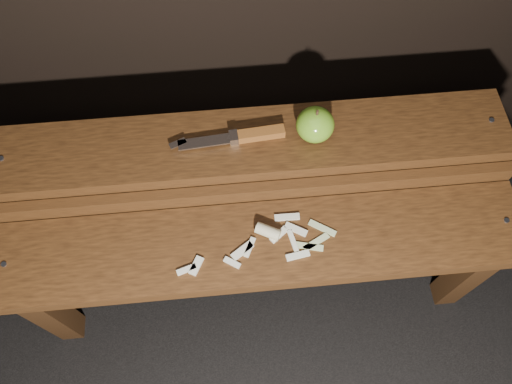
{
  "coord_description": "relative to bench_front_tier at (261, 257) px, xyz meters",
  "views": [
    {
      "loc": [
        -0.05,
        -0.45,
        1.45
      ],
      "look_at": [
        0.0,
        0.06,
        0.45
      ],
      "focal_mm": 35.0,
      "sensor_mm": 36.0,
      "label": 1
    }
  ],
  "objects": [
    {
      "name": "ground",
      "position": [
        0.0,
        0.06,
        -0.35
      ],
      "size": [
        60.0,
        60.0,
        0.0
      ],
      "primitive_type": "plane",
      "color": "black"
    },
    {
      "name": "bench_front_tier",
      "position": [
        0.0,
        0.0,
        0.0
      ],
      "size": [
        1.2,
        0.2,
        0.42
      ],
      "color": "#311C0C",
      "rests_on": "ground"
    },
    {
      "name": "bench_rear_tier",
      "position": [
        0.0,
        0.23,
        0.06
      ],
      "size": [
        1.2,
        0.21,
        0.5
      ],
      "color": "#311C0C",
      "rests_on": "ground"
    },
    {
      "name": "apple",
      "position": [
        0.14,
        0.23,
        0.19
      ],
      "size": [
        0.09,
        0.09,
        0.09
      ],
      "color": "#64981F",
      "rests_on": "bench_rear_tier"
    },
    {
      "name": "knife",
      "position": [
        -0.01,
        0.23,
        0.16
      ],
      "size": [
        0.26,
        0.04,
        0.02
      ],
      "color": "brown",
      "rests_on": "bench_rear_tier"
    },
    {
      "name": "apple_scraps",
      "position": [
        0.02,
        0.01,
        0.07
      ],
      "size": [
        0.36,
        0.13,
        0.03
      ],
      "color": "beige",
      "rests_on": "bench_front_tier"
    }
  ]
}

